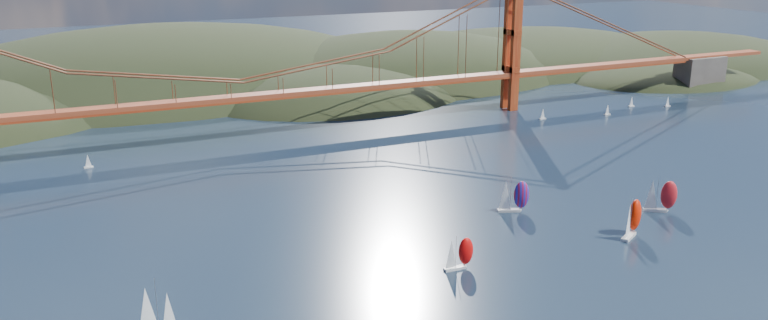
{
  "coord_description": "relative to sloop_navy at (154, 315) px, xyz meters",
  "views": [
    {
      "loc": [
        -67.16,
        -93.0,
        74.26
      ],
      "look_at": [
        17.14,
        90.0,
        13.65
      ],
      "focal_mm": 35.0,
      "sensor_mm": 36.0,
      "label": 1
    }
  ],
  "objects": [
    {
      "name": "sloop_navy",
      "position": [
        0.0,
        0.0,
        0.0
      ],
      "size": [
        8.97,
        6.12,
        13.31
      ],
      "rotation": [
        0.0,
        0.0,
        0.27
      ],
      "color": "black",
      "rests_on": "ground"
    },
    {
      "name": "distant_boat_7",
      "position": [
        241.29,
        114.09,
        -3.47
      ],
      "size": [
        3.0,
        2.0,
        4.7
      ],
      "color": "silver",
      "rests_on": "ground"
    },
    {
      "name": "distant_boat_6",
      "position": [
        226.52,
        120.98,
        -3.47
      ],
      "size": [
        3.0,
        2.0,
        4.7
      ],
      "color": "silver",
      "rests_on": "ground"
    },
    {
      "name": "bridge",
      "position": [
        52.01,
        140.52,
        26.36
      ],
      "size": [
        552.0,
        12.0,
        55.0
      ],
      "color": "#9A3F20",
      "rests_on": "ground"
    },
    {
      "name": "racer_1",
      "position": [
        118.71,
        3.04,
        -0.83
      ],
      "size": [
        9.43,
        7.29,
        10.68
      ],
      "rotation": [
        0.0,
        0.0,
        0.52
      ],
      "color": "white",
      "rests_on": "ground"
    },
    {
      "name": "racer_rwb",
      "position": [
        101.56,
        31.05,
        -1.1
      ],
      "size": [
        9.04,
        5.93,
        10.11
      ],
      "rotation": [
        0.0,
        0.0,
        -0.36
      ],
      "color": "silver",
      "rests_on": "ground"
    },
    {
      "name": "headlands",
      "position": [
        98.7,
        238.81,
        -18.33
      ],
      "size": [
        725.0,
        225.0,
        96.0
      ],
      "color": "black",
      "rests_on": "ground"
    },
    {
      "name": "distant_boat_4",
      "position": [
        175.52,
        117.93,
        -3.47
      ],
      "size": [
        3.0,
        2.0,
        4.7
      ],
      "color": "silver",
      "rests_on": "ground"
    },
    {
      "name": "racer_0",
      "position": [
        68.68,
        4.73,
        -1.87
      ],
      "size": [
        7.35,
        2.97,
        8.49
      ],
      "rotation": [
        0.0,
        0.0,
        -0.01
      ],
      "color": "white",
      "rests_on": "ground"
    },
    {
      "name": "distant_boat_5",
      "position": [
        205.52,
        112.61,
        -3.47
      ],
      "size": [
        3.0,
        2.0,
        4.7
      ],
      "color": "silver",
      "rests_on": "ground"
    },
    {
      "name": "racer_2",
      "position": [
        138.75,
        13.92,
        -1.0
      ],
      "size": [
        9.08,
        7.15,
        10.32
      ],
      "rotation": [
        0.0,
        0.0,
        -0.53
      ],
      "color": "silver",
      "rests_on": "ground"
    },
    {
      "name": "distant_boat_3",
      "position": [
        -3.36,
        124.54,
        -3.47
      ],
      "size": [
        3.0,
        2.0,
        4.7
      ],
      "color": "silver",
      "rests_on": "ground"
    }
  ]
}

